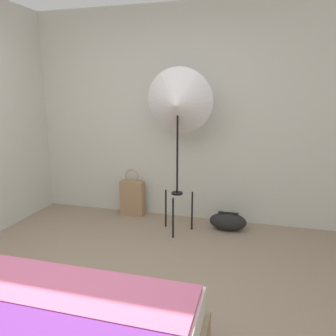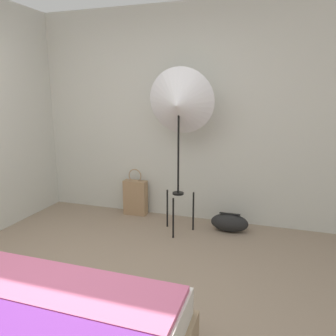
# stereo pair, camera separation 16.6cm
# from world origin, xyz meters

# --- Properties ---
(ground_plane) EXTENTS (14.00, 14.00, 0.00)m
(ground_plane) POSITION_xyz_m (0.00, 0.00, 0.00)
(ground_plane) COLOR gray
(wall_back) EXTENTS (8.00, 0.05, 2.60)m
(wall_back) POSITION_xyz_m (0.00, 2.33, 1.30)
(wall_back) COLOR beige
(wall_back) RESTS_ON ground_plane
(photo_umbrella) EXTENTS (0.74, 0.38, 1.85)m
(photo_umbrella) POSITION_xyz_m (0.30, 1.82, 1.45)
(photo_umbrella) COLOR black
(photo_umbrella) RESTS_ON ground_plane
(tote_bag) EXTENTS (0.30, 0.13, 0.62)m
(tote_bag) POSITION_xyz_m (-0.39, 2.18, 0.24)
(tote_bag) COLOR #9E7A56
(tote_bag) RESTS_ON ground_plane
(duffel_bag) EXTENTS (0.43, 0.21, 0.22)m
(duffel_bag) POSITION_xyz_m (0.87, 2.00, 0.11)
(duffel_bag) COLOR black
(duffel_bag) RESTS_ON ground_plane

